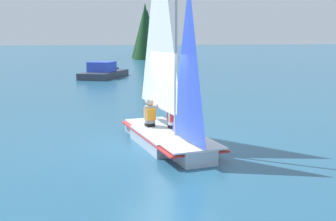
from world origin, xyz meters
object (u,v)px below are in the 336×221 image
sailboat_main (167,109)px  sailor_crew (150,117)px  sailor_helm (173,119)px  motorboat_distant (103,72)px

sailboat_main → sailor_crew: (-0.81, -0.36, -0.34)m
sailor_helm → sailor_crew: bearing=-130.8°
sailor_helm → sailor_crew: 0.72m
sailboat_main → sailor_helm: sailboat_main is taller
sailboat_main → motorboat_distant: 19.28m
sailor_helm → sailor_crew: size_ratio=1.00×
motorboat_distant → sailboat_main: bearing=28.9°
sailboat_main → sailor_crew: sailboat_main is taller
sailor_helm → motorboat_distant: 18.84m
sailboat_main → sailor_crew: size_ratio=5.14×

